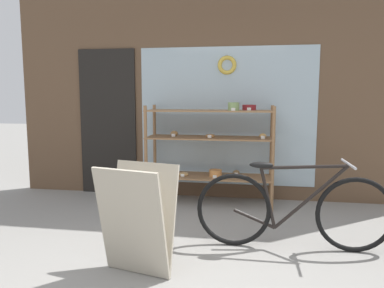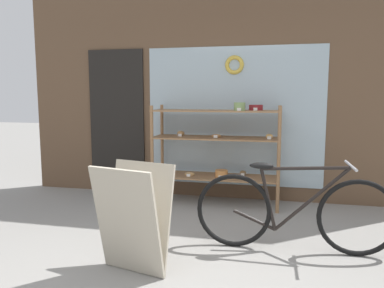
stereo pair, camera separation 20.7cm
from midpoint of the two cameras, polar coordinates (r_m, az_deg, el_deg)
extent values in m
cube|color=brown|center=(5.28, 2.06, 12.34)|extent=(5.70, 0.08, 3.79)
cube|color=#A3B7C1|center=(5.20, 4.15, 4.18)|extent=(2.42, 0.02, 1.90)
cube|color=black|center=(5.63, -13.70, 3.22)|extent=(0.84, 0.03, 2.10)
torus|color=gold|center=(5.19, 4.20, 11.91)|extent=(0.26, 0.06, 0.26)
cylinder|color=#8E6642|center=(4.91, -8.25, -1.87)|extent=(0.04, 0.04, 1.31)
cylinder|color=#8E6642|center=(4.68, 10.98, -2.38)|extent=(0.04, 0.04, 1.31)
cylinder|color=#8E6642|center=(5.33, -6.80, -1.11)|extent=(0.04, 0.04, 1.31)
cylinder|color=#8E6642|center=(5.12, 10.86, -1.54)|extent=(0.04, 0.04, 1.31)
cube|color=#8E6642|center=(5.00, 1.50, -4.96)|extent=(1.66, 0.49, 0.02)
cube|color=#8E6642|center=(4.91, 1.52, 0.95)|extent=(1.66, 0.49, 0.02)
cube|color=#8E6642|center=(4.89, 1.53, 5.09)|extent=(1.66, 0.49, 0.02)
ellipsoid|color=tan|center=(4.84, 9.54, 1.23)|extent=(0.09, 0.08, 0.06)
cube|color=white|center=(4.79, 9.54, 1.01)|extent=(0.05, 0.00, 0.04)
cylinder|color=maroon|center=(4.91, 7.52, 5.54)|extent=(0.18, 0.18, 0.07)
cube|color=white|center=(4.81, 7.47, 5.32)|extent=(0.05, 0.00, 0.04)
cylinder|color=#7A995B|center=(4.76, 5.12, 5.72)|extent=(0.14, 0.14, 0.10)
cube|color=white|center=(4.68, 5.04, 5.29)|extent=(0.05, 0.00, 0.04)
torus|color=#B27A42|center=(4.91, 1.58, 1.26)|extent=(0.13, 0.13, 0.04)
cube|color=white|center=(4.84, 1.46, 1.18)|extent=(0.05, 0.00, 0.04)
torus|color=tan|center=(5.01, -2.49, -4.63)|extent=(0.13, 0.13, 0.03)
cube|color=white|center=(4.94, -2.66, -4.80)|extent=(0.05, 0.00, 0.04)
ellipsoid|color=brown|center=(5.08, 5.62, -4.32)|extent=(0.09, 0.08, 0.06)
cube|color=white|center=(5.04, 5.57, -4.58)|extent=(0.05, 0.00, 0.04)
ellipsoid|color=#AD7F4C|center=(5.04, -3.90, 1.61)|extent=(0.10, 0.09, 0.07)
cube|color=white|center=(4.99, -4.05, 1.34)|extent=(0.05, 0.00, 0.04)
cylinder|color=#C67F42|center=(4.94, 2.40, -4.47)|extent=(0.17, 0.17, 0.09)
cube|color=white|center=(4.86, 2.27, -5.00)|extent=(0.05, 0.00, 0.04)
torus|color=#4C2D1E|center=(5.02, -6.42, -4.66)|extent=(0.15, 0.15, 0.03)
cube|color=white|center=(4.94, -6.68, -4.82)|extent=(0.05, 0.00, 0.04)
torus|color=black|center=(3.64, 4.75, -9.97)|extent=(0.71, 0.06, 0.71)
torus|color=black|center=(3.75, 22.14, -10.00)|extent=(0.71, 0.06, 0.71)
cylinder|color=black|center=(3.63, 16.05, -7.87)|extent=(0.66, 0.05, 0.64)
cylinder|color=black|center=(3.56, 15.11, -3.42)|extent=(0.78, 0.05, 0.07)
cylinder|color=black|center=(3.61, 9.87, -8.14)|extent=(0.17, 0.04, 0.58)
cylinder|color=black|center=(3.66, 7.82, -11.23)|extent=(0.40, 0.04, 0.19)
ellipsoid|color=black|center=(3.53, 8.86, -3.17)|extent=(0.22, 0.09, 0.06)
cylinder|color=#B2B2B7|center=(3.62, 21.23, -2.84)|extent=(0.03, 0.46, 0.02)
cube|color=#B2A893|center=(3.04, -11.22, -11.79)|extent=(0.61, 0.33, 0.89)
cube|color=#B2A893|center=(3.18, -9.34, -10.86)|extent=(0.61, 0.33, 0.89)
camera|label=1|loc=(0.10, -91.67, -0.22)|focal=35.00mm
camera|label=2|loc=(0.10, 88.33, 0.22)|focal=35.00mm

